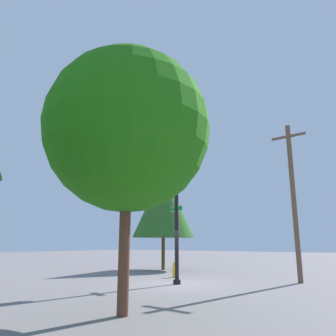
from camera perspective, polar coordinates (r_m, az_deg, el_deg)
The scene contains 6 objects.
ground_plane at distance 16.47m, azimuth 1.56°, elevation -19.54°, with size 120.00×120.00×0.00m, color slate.
signal_pole_assembly at distance 15.21m, azimuth -5.94°, elevation -2.21°, with size 5.95×2.37×6.54m.
utility_pole at distance 18.16m, azimuth 20.97°, elevation -4.73°, with size 0.25×1.80×8.10m.
fire_hydrant at distance 19.58m, azimuth 1.16°, elevation -17.27°, with size 0.33×0.24×0.83m.
tree_mid at distance 10.04m, azimuth -7.02°, elevation 6.47°, with size 4.94×4.94×7.70m.
tree_far at distance 25.06m, azimuth -0.81°, elevation -6.12°, with size 4.59×4.59×7.42m.
Camera 1 is at (13.53, 9.19, 1.91)m, focal length 35.08 mm.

